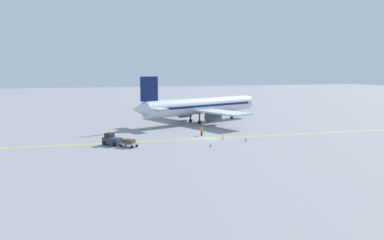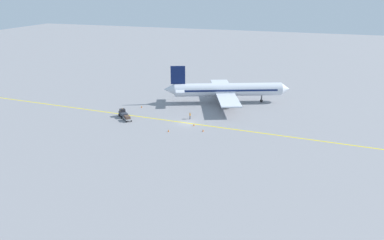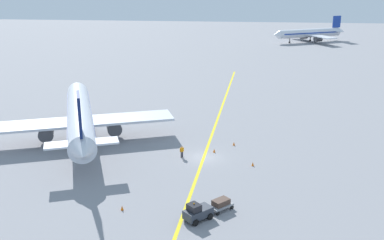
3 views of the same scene
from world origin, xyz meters
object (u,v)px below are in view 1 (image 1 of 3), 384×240
baggage_cart_trailing (129,142)px  traffic_cone_by_wingtip (114,135)px  airplane_at_gate (200,106)px  traffic_cone_mid_apron (246,139)px  traffic_cone_near_nose (211,145)px  ground_crew_worker (202,131)px  baggage_tug_dark (112,140)px  traffic_cone_far_edge (223,138)px

baggage_cart_trailing → traffic_cone_by_wingtip: baggage_cart_trailing is taller
airplane_at_gate → traffic_cone_by_wingtip: 24.08m
traffic_cone_mid_apron → traffic_cone_by_wingtip: same height
traffic_cone_near_nose → traffic_cone_mid_apron: (-2.68, 7.36, 0.00)m
ground_crew_worker → traffic_cone_near_nose: ground_crew_worker is taller
baggage_cart_trailing → ground_crew_worker: size_ratio=1.69×
baggage_tug_dark → traffic_cone_by_wingtip: size_ratio=5.82×
ground_crew_worker → traffic_cone_near_nose: 9.92m
baggage_tug_dark → traffic_cone_far_edge: 18.94m
baggage_cart_trailing → traffic_cone_mid_apron: baggage_cart_trailing is taller
baggage_cart_trailing → traffic_cone_by_wingtip: 10.61m
ground_crew_worker → traffic_cone_far_edge: size_ratio=3.05×
traffic_cone_near_nose → traffic_cone_far_edge: bearing=141.7°
traffic_cone_mid_apron → traffic_cone_by_wingtip: 23.82m
baggage_cart_trailing → ground_crew_worker: ground_crew_worker is taller
airplane_at_gate → traffic_cone_far_edge: 21.11m
traffic_cone_by_wingtip → airplane_at_gate: bearing=120.1°
baggage_cart_trailing → traffic_cone_far_edge: size_ratio=5.17×
traffic_cone_near_nose → traffic_cone_mid_apron: size_ratio=1.00×
ground_crew_worker → traffic_cone_near_nose: bearing=-10.6°
ground_crew_worker → traffic_cone_by_wingtip: 15.99m
ground_crew_worker → traffic_cone_by_wingtip: ground_crew_worker is taller
airplane_at_gate → traffic_cone_by_wingtip: (11.96, -20.62, -3.43)m
airplane_at_gate → baggage_tug_dark: size_ratio=10.67×
baggage_tug_dark → ground_crew_worker: (-3.87, 16.48, 0.01)m
baggage_tug_dark → ground_crew_worker: 16.93m
airplane_at_gate → traffic_cone_near_nose: size_ratio=62.09×
baggage_tug_dark → traffic_cone_near_nose: size_ratio=5.82×
airplane_at_gate → baggage_cart_trailing: 29.81m
ground_crew_worker → traffic_cone_by_wingtip: size_ratio=3.05×
baggage_tug_dark → ground_crew_worker: bearing=103.2°
ground_crew_worker → traffic_cone_far_edge: ground_crew_worker is taller
traffic_cone_by_wingtip → baggage_cart_trailing: bearing=6.8°
traffic_cone_far_edge → traffic_cone_mid_apron: bearing=48.6°
traffic_cone_near_nose → traffic_cone_far_edge: 6.89m
baggage_cart_trailing → ground_crew_worker: (-6.16, 14.11, 0.15)m
baggage_tug_dark → baggage_cart_trailing: 3.30m
baggage_tug_dark → traffic_cone_by_wingtip: bearing=172.3°
traffic_cone_near_nose → traffic_cone_far_edge: size_ratio=1.00×
baggage_cart_trailing → traffic_cone_near_nose: 12.80m
ground_crew_worker → traffic_cone_near_nose: size_ratio=3.05×
traffic_cone_near_nose → traffic_cone_by_wingtip: bearing=-136.1°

